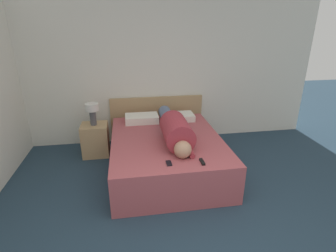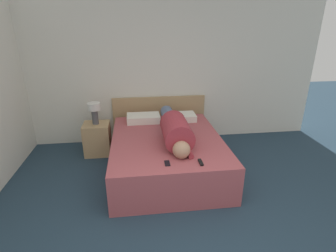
% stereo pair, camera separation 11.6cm
% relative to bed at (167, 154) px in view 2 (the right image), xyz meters
% --- Properties ---
extents(wall_back, '(5.99, 0.06, 2.60)m').
position_rel_bed_xyz_m(wall_back, '(0.05, 1.25, 1.03)').
color(wall_back, silver).
rests_on(wall_back, ground_plane).
extents(bed, '(1.63, 2.04, 0.55)m').
position_rel_bed_xyz_m(bed, '(0.00, 0.00, 0.00)').
color(bed, '#A84C51').
rests_on(bed, ground_plane).
extents(headboard, '(1.75, 0.04, 0.87)m').
position_rel_bed_xyz_m(headboard, '(0.00, 1.18, 0.16)').
color(headboard, tan).
rests_on(headboard, ground_plane).
extents(nightstand, '(0.44, 0.40, 0.56)m').
position_rel_bed_xyz_m(nightstand, '(-1.13, 0.71, 0.01)').
color(nightstand, tan).
rests_on(nightstand, ground_plane).
extents(table_lamp, '(0.22, 0.22, 0.37)m').
position_rel_bed_xyz_m(table_lamp, '(-1.13, 0.71, 0.53)').
color(table_lamp, '#4C4C51').
rests_on(table_lamp, nightstand).
extents(person_lying, '(0.39, 1.70, 0.39)m').
position_rel_bed_xyz_m(person_lying, '(0.11, -0.08, 0.44)').
color(person_lying, tan).
rests_on(person_lying, bed).
extents(pillow_near_headboard, '(0.57, 0.35, 0.12)m').
position_rel_bed_xyz_m(pillow_near_headboard, '(-0.32, 0.74, 0.33)').
color(pillow_near_headboard, silver).
rests_on(pillow_near_headboard, bed).
extents(pillow_second, '(0.54, 0.35, 0.11)m').
position_rel_bed_xyz_m(pillow_second, '(0.33, 0.74, 0.33)').
color(pillow_second, silver).
rests_on(pillow_second, bed).
extents(tv_remote, '(0.04, 0.15, 0.02)m').
position_rel_bed_xyz_m(tv_remote, '(0.32, -0.82, 0.28)').
color(tv_remote, black).
rests_on(tv_remote, bed).
extents(cell_phone, '(0.06, 0.13, 0.01)m').
position_rel_bed_xyz_m(cell_phone, '(-0.09, -0.78, 0.28)').
color(cell_phone, black).
rests_on(cell_phone, bed).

